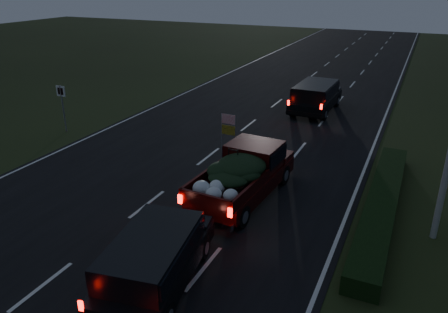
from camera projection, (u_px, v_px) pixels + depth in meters
The scene contains 7 objects.
ground at pixel (147, 205), 15.89m from camera, with size 120.00×120.00×0.00m, color black.
road_asphalt at pixel (147, 204), 15.89m from camera, with size 14.00×120.00×0.02m, color black.
hedge_row at pixel (382, 204), 15.29m from camera, with size 1.00×10.00×0.60m, color black.
route_sign at pixel (62, 101), 22.73m from camera, with size 0.55×0.08×2.50m.
pickup_truck at pixel (243, 172), 16.05m from camera, with size 2.41×5.46×2.80m.
lead_suv at pixel (316, 94), 26.31m from camera, with size 2.20×5.06×1.44m.
rear_suv at pixel (154, 256), 11.33m from camera, with size 2.57×4.72×1.29m.
Camera 1 is at (8.39, -11.56, 7.71)m, focal length 35.00 mm.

